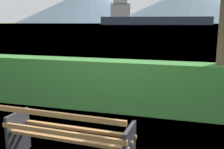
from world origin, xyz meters
TOP-DOWN VIEW (x-y plane):
  - water_surface at (0.00, 306.05)m, footprint 620.00×620.00m
  - park_bench at (-0.00, -0.06)m, footprint 1.85×0.65m
  - hedge_row at (0.00, 2.48)m, footprint 13.18×0.61m
  - cargo_ship_large at (-30.76, 201.42)m, footprint 83.08×26.63m
  - distant_hills at (-28.78, 573.84)m, footprint 783.10×403.62m

SIDE VIEW (x-z plane):
  - water_surface at x=0.00m, z-range 0.00..0.00m
  - park_bench at x=0.00m, z-range 0.00..0.86m
  - hedge_row at x=0.00m, z-range 0.00..1.15m
  - cargo_ship_large at x=-30.76m, z-range -4.13..14.59m
  - distant_hills at x=-28.78m, z-range -5.00..72.40m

